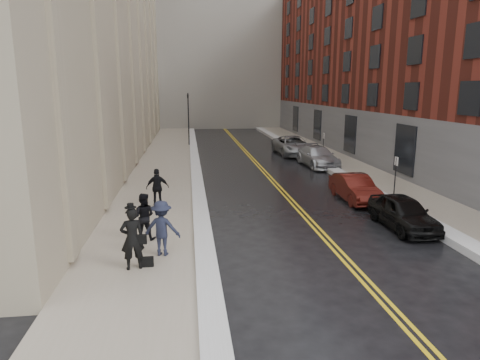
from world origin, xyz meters
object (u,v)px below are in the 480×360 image
object	(u,v)px
car_black	(403,212)
car_silver_near	(318,156)
car_maroon	(355,188)
pedestrian_main	(132,239)
pedestrian_a	(143,216)
pedestrian_c	(158,188)
car_silver_far	(293,146)
pedestrian_b	(162,228)

from	to	relation	value
car_black	car_silver_near	size ratio (longest dim) A/B	0.79
car_maroon	pedestrian_main	xyz separation A→B (m)	(-10.20, -7.63, 0.47)
car_silver_near	pedestrian_main	distance (m)	20.74
car_silver_near	pedestrian_a	size ratio (longest dim) A/B	2.89
car_black	pedestrian_main	bearing A→B (deg)	-164.29
pedestrian_main	pedestrian_c	world-z (taller)	pedestrian_main
pedestrian_main	pedestrian_a	xyz separation A→B (m)	(0.08, 2.68, -0.11)
car_silver_far	pedestrian_main	xyz separation A→B (m)	(-10.77, -23.11, 0.34)
car_black	pedestrian_a	world-z (taller)	pedestrian_a
car_maroon	car_silver_far	xyz separation A→B (m)	(0.57, 15.48, 0.13)
car_black	car_silver_far	size ratio (longest dim) A/B	0.70
pedestrian_c	car_silver_far	bearing A→B (deg)	-127.56
car_black	car_silver_far	distance (m)	19.99
car_maroon	pedestrian_a	size ratio (longest dim) A/B	2.32
pedestrian_main	pedestrian_b	bearing A→B (deg)	-142.91
car_silver_far	pedestrian_c	bearing A→B (deg)	-125.75
car_silver_near	pedestrian_c	bearing A→B (deg)	-140.69
pedestrian_main	pedestrian_b	xyz separation A→B (m)	(0.84, 1.06, -0.05)
car_black	pedestrian_a	size ratio (longest dim) A/B	2.28
car_silver_far	pedestrian_b	distance (m)	24.18
car_silver_near	car_silver_far	world-z (taller)	car_silver_far
car_maroon	pedestrian_main	size ratio (longest dim) A/B	2.07
car_silver_far	car_silver_near	bearing A→B (deg)	-87.55
car_black	pedestrian_b	size ratio (longest dim) A/B	2.14
pedestrian_b	pedestrian_c	xyz separation A→B (m)	(-0.55, 6.19, -0.03)
car_black	pedestrian_c	xyz separation A→B (m)	(-10.18, 4.13, 0.37)
car_maroon	car_black	bearing A→B (deg)	-87.59
pedestrian_a	pedestrian_b	distance (m)	1.79
pedestrian_a	pedestrian_main	bearing A→B (deg)	97.22
car_maroon	car_silver_far	world-z (taller)	car_silver_far
car_silver_near	pedestrian_c	world-z (taller)	pedestrian_c
car_maroon	pedestrian_b	size ratio (longest dim) A/B	2.17
car_silver_far	car_maroon	bearing A→B (deg)	-94.40
car_silver_far	pedestrian_b	xyz separation A→B (m)	(-9.92, -22.05, 0.29)
car_maroon	pedestrian_b	distance (m)	11.44
pedestrian_b	car_silver_far	bearing A→B (deg)	-102.33
car_silver_far	pedestrian_c	distance (m)	19.01
car_black	pedestrian_main	size ratio (longest dim) A/B	2.03
car_silver_far	pedestrian_a	distance (m)	23.06
pedestrian_a	pedestrian_c	bearing A→B (deg)	-83.79
pedestrian_a	car_silver_far	bearing A→B (deg)	-108.75
car_black	car_silver_near	distance (m)	14.33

